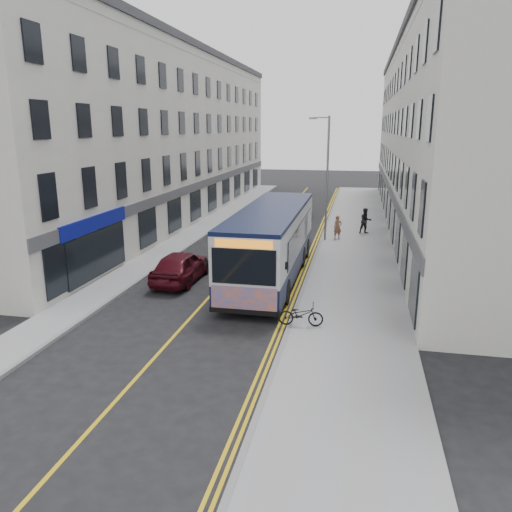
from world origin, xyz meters
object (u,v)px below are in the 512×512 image
at_px(city_bus, 272,240).
at_px(pedestrian_far, 366,221).
at_px(car_white, 303,210).
at_px(car_maroon, 181,266).
at_px(pedestrian_near, 338,227).
at_px(streetlamp, 326,174).
at_px(bicycle, 301,314).

height_order(city_bus, pedestrian_far, city_bus).
xyz_separation_m(city_bus, car_white, (-0.40, 17.47, -1.26)).
xyz_separation_m(car_white, car_maroon, (-3.80, -18.92, 0.11)).
relative_size(pedestrian_near, car_maroon, 0.34).
bearing_deg(streetlamp, pedestrian_far, 43.91).
distance_m(bicycle, car_white, 23.78).
relative_size(streetlamp, car_maroon, 1.77).
xyz_separation_m(pedestrian_near, car_maroon, (-7.03, -10.66, -0.12)).
height_order(city_bus, pedestrian_near, city_bus).
relative_size(bicycle, car_white, 0.42).
bearing_deg(pedestrian_far, car_maroon, -147.20).
height_order(bicycle, car_maroon, car_maroon).
distance_m(pedestrian_far, car_maroon, 15.55).
bearing_deg(pedestrian_far, car_white, 106.85).
distance_m(pedestrian_near, car_white, 8.87).
distance_m(streetlamp, car_white, 9.76).
height_order(city_bus, bicycle, city_bus).
height_order(streetlamp, pedestrian_near, streetlamp).
xyz_separation_m(bicycle, pedestrian_near, (0.63, 15.37, 0.34)).
distance_m(pedestrian_near, car_maroon, 12.77).
distance_m(city_bus, car_maroon, 4.59).
bearing_deg(pedestrian_far, bicycle, -120.49).
distance_m(streetlamp, bicycle, 15.42).
xyz_separation_m(streetlamp, car_maroon, (-6.17, -10.22, -3.61)).
xyz_separation_m(bicycle, car_maroon, (-6.40, 4.71, 0.21)).
height_order(streetlamp, car_maroon, streetlamp).
height_order(pedestrian_near, car_white, pedestrian_near).
distance_m(streetlamp, pedestrian_far, 5.01).
xyz_separation_m(streetlamp, city_bus, (-1.97, -8.77, -2.46)).
bearing_deg(pedestrian_far, pedestrian_near, -152.91).
height_order(streetlamp, city_bus, streetlamp).
distance_m(city_bus, pedestrian_far, 12.28).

